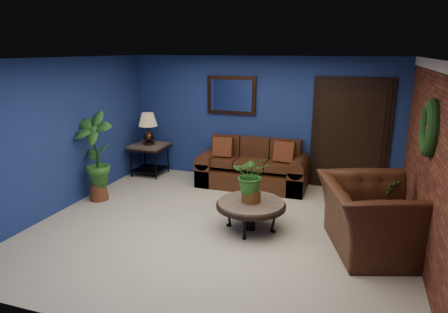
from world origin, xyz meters
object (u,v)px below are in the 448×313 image
(armchair, at_px, (373,217))
(side_chair, at_px, (275,161))
(end_table, at_px, (149,151))
(sofa, at_px, (253,170))
(coffee_table, at_px, (251,205))
(table_lamp, at_px, (148,125))

(armchair, bearing_deg, side_chair, 22.06)
(side_chair, distance_m, armchair, 2.74)
(end_table, xyz_separation_m, armchair, (4.45, -2.04, -0.04))
(end_table, bearing_deg, side_chair, 1.45)
(end_table, bearing_deg, sofa, 0.73)
(sofa, height_order, side_chair, sofa)
(sofa, xyz_separation_m, coffee_table, (0.47, -1.99, 0.08))
(sofa, bearing_deg, table_lamp, -179.27)
(coffee_table, bearing_deg, side_chair, 91.73)
(coffee_table, height_order, armchair, armchair)
(table_lamp, distance_m, side_chair, 2.76)
(coffee_table, relative_size, table_lamp, 1.60)
(end_table, bearing_deg, coffee_table, -35.33)
(coffee_table, relative_size, end_table, 1.42)
(sofa, relative_size, armchair, 1.45)
(end_table, relative_size, table_lamp, 1.12)
(coffee_table, height_order, side_chair, side_chair)
(coffee_table, xyz_separation_m, table_lamp, (-2.76, 1.96, 0.70))
(side_chair, height_order, armchair, armchair)
(table_lamp, distance_m, armchair, 4.93)
(side_chair, bearing_deg, end_table, -169.96)
(coffee_table, xyz_separation_m, end_table, (-2.76, 1.96, 0.13))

